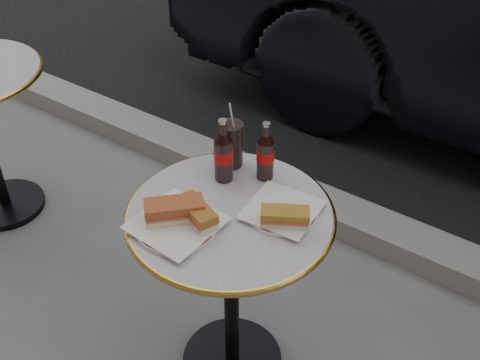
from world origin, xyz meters
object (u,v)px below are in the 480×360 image
Objects in this scene: cola_bottle_left at (223,150)px; cola_bottle_right at (266,151)px; bistro_table at (231,296)px; plate_right at (282,211)px; cola_glass at (231,144)px; plate_left at (176,225)px.

cola_bottle_left is 1.08× the size of cola_bottle_right.
bistro_table is 0.40m from plate_right.
cola_glass is (-0.12, -0.00, -0.02)m from cola_bottle_right.
cola_bottle_left is 0.09m from cola_glass.
cola_bottle_right reaches higher than bistro_table.
cola_bottle_left is at bearing -141.82° from cola_bottle_right.
bistro_table is at bearing 57.22° from plate_left.
cola_bottle_right is at bearing 92.44° from bistro_table.
bistro_table is 0.51m from cola_bottle_right.
cola_glass is (-0.02, 0.08, -0.03)m from cola_bottle_left.
cola_glass is (-0.26, 0.11, 0.07)m from plate_right.
cola_bottle_right is at bearing 76.57° from plate_left.
cola_bottle_left is (-0.02, 0.26, 0.10)m from plate_left.
cola_glass is at bearing -178.24° from cola_bottle_right.
cola_bottle_right is (-0.13, 0.12, 0.09)m from plate_right.
bistro_table is 3.39× the size of cola_bottle_left.
plate_left is 0.34m from cola_glass.
cola_bottle_left reaches higher than plate_left.
cola_bottle_left is (-0.24, 0.04, 0.10)m from plate_right.
plate_left is 1.53× the size of cola_glass.
cola_glass is at bearing 107.44° from cola_bottle_left.
cola_bottle_left is at bearing 171.00° from plate_right.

